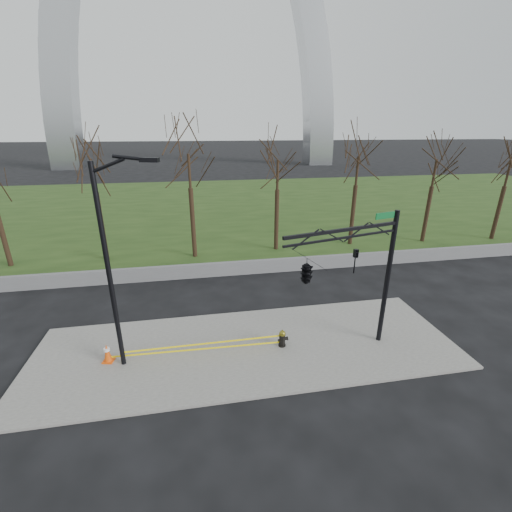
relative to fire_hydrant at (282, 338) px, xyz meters
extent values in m
plane|color=black|center=(-1.48, 0.20, -0.46)|extent=(500.00, 500.00, 0.00)
cube|color=slate|center=(-1.48, 0.20, -0.41)|extent=(18.00, 6.00, 0.10)
cube|color=#223B15|center=(-1.48, 30.20, -0.43)|extent=(120.00, 40.00, 0.06)
cube|color=#59595B|center=(-1.48, 8.20, -0.01)|extent=(60.00, 0.30, 0.90)
cylinder|color=black|center=(-0.01, 0.00, -0.34)|extent=(0.32, 0.32, 0.06)
cylinder|color=black|center=(-0.01, 0.00, -0.08)|extent=(0.24, 0.24, 0.56)
cylinder|color=black|center=(0.19, 0.01, -0.03)|extent=(0.20, 0.16, 0.15)
cylinder|color=black|center=(-0.15, -0.01, -0.06)|extent=(0.10, 0.10, 0.09)
cylinder|color=olive|center=(-0.01, 0.00, 0.22)|extent=(0.28, 0.28, 0.06)
ellipsoid|color=olive|center=(-0.01, 0.00, 0.28)|extent=(0.26, 0.26, 0.20)
cylinder|color=olive|center=(-0.01, 0.00, 0.39)|extent=(0.06, 0.06, 0.08)
cube|color=#E34C0B|center=(-7.21, 0.23, -0.34)|extent=(0.49, 0.49, 0.05)
cone|color=#E34C0B|center=(-7.21, 0.23, 0.06)|extent=(0.32, 0.32, 0.75)
cylinder|color=white|center=(-7.21, 0.23, 0.20)|extent=(0.24, 0.24, 0.11)
cylinder|color=black|center=(-6.58, -0.03, 3.54)|extent=(0.18, 0.18, 8.00)
cylinder|color=black|center=(-6.05, -0.19, 7.39)|extent=(1.24, 0.50, 0.56)
cylinder|color=black|center=(-5.24, -0.45, 7.64)|extent=(1.19, 0.48, 0.22)
cube|color=black|center=(-4.67, -0.63, 7.59)|extent=(0.64, 0.39, 0.14)
cylinder|color=black|center=(4.36, -0.32, 2.54)|extent=(0.20, 0.20, 6.00)
cube|color=black|center=(1.93, -0.90, 5.04)|extent=(4.89, 1.29, 0.12)
cube|color=black|center=(1.93, -0.90, 4.74)|extent=(4.88, 1.25, 0.08)
cube|color=#0C5926|center=(3.78, -0.46, 5.39)|extent=(0.88, 0.25, 0.25)
imported|color=black|center=(2.61, -0.74, 3.69)|extent=(0.21, 0.23, 1.00)
imported|color=black|center=(0.47, -1.26, 3.69)|extent=(1.10, 2.54, 1.00)
cube|color=yellow|center=(-3.30, -0.01, 0.15)|extent=(6.57, 0.03, 0.08)
cube|color=yellow|center=(-3.61, 0.11, -0.18)|extent=(7.20, 0.23, 0.08)
camera|label=1|loc=(-3.33, -12.07, 8.53)|focal=23.86mm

